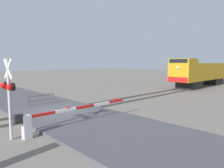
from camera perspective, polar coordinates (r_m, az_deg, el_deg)
name	(u,v)px	position (r m, az deg, el deg)	size (l,w,h in m)	color
ground_plane	(60,113)	(14.83, -14.28, -7.80)	(160.00, 160.00, 0.00)	slate
rail_track_left	(55,110)	(15.43, -15.61, -7.02)	(0.08, 80.00, 0.15)	#59544C
rail_track_right	(65,114)	(14.21, -12.84, -8.06)	(0.08, 80.00, 0.15)	#59544C
road_surface	(60,112)	(14.81, -14.29, -7.49)	(36.00, 5.70, 0.17)	#47474C
locomotive	(201,73)	(32.71, 23.56, 2.93)	(2.80, 14.46, 3.98)	black
crossing_signal	(9,91)	(10.16, -26.76, -1.68)	(1.18, 0.33, 3.67)	#ADADB2
crossing_gate	(48,118)	(10.69, -17.27, -8.99)	(0.36, 6.90, 1.21)	silver
guard_railing	(41,99)	(17.28, -18.98, -3.94)	(0.08, 2.16, 0.95)	#4C4742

